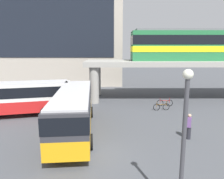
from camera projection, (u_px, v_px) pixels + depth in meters
name	position (u px, v px, depth m)	size (l,w,h in m)	color
ground_plane	(102.00, 109.00, 22.92)	(120.00, 120.00, 0.00)	#47494F
station_building	(47.00, 34.00, 41.38)	(28.44, 13.87, 18.43)	#B2A899
elevated_platform	(210.00, 66.00, 27.16)	(31.43, 6.29, 4.88)	#9E9B93
bus_main	(74.00, 107.00, 16.25)	(3.45, 11.21, 3.22)	orange
bus_secondary	(11.00, 96.00, 20.16)	(11.33, 5.08, 3.22)	red
bicycle_red	(165.00, 103.00, 24.12)	(1.79, 0.16, 1.04)	black
bicycle_brown	(161.00, 107.00, 22.44)	(1.78, 0.31, 1.04)	black
pedestrian_walking_across	(189.00, 127.00, 15.14)	(0.38, 0.46, 1.84)	#26262D
lamp_post	(184.00, 133.00, 7.54)	(0.36, 0.36, 5.64)	#3F3F44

